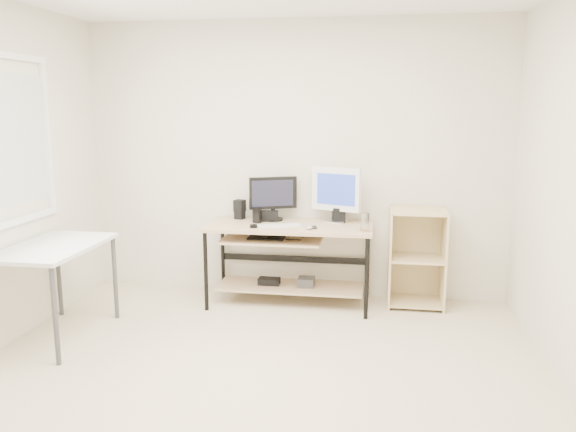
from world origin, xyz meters
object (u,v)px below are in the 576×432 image
Objects in this scene: black_monitor at (273,196)px; audio_controller at (257,215)px; desk at (287,247)px; side_table at (54,255)px; white_imac at (336,191)px; shelf_unit at (416,257)px.

black_monitor reaches higher than audio_controller.
desk is at bearing 18.99° from audio_controller.
side_table is at bearing -116.69° from audio_controller.
black_monitor reaches higher than desk.
black_monitor is at bearing -158.93° from white_imac.
side_table is 1.97m from black_monitor.
side_table is 1.11× the size of shelf_unit.
side_table is 6.95× the size of audio_controller.
shelf_unit is 2.09× the size of black_monitor.
desk is 1.67× the size of shelf_unit.
side_table is 1.76m from audio_controller.
white_imac is at bearing 36.22° from audio_controller.
white_imac is at bearing 179.12° from shelf_unit.
side_table is 3.09m from shelf_unit.
black_monitor is 0.59m from white_imac.
white_imac reaches higher than desk.
audio_controller is at bearing 38.42° from side_table.
shelf_unit is at bearing 30.04° from audio_controller.
shelf_unit reaches higher than side_table.
black_monitor is at bearing 131.99° from desk.
audio_controller is (-0.12, -0.14, -0.16)m from black_monitor.
audio_controller is at bearing -174.85° from shelf_unit.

